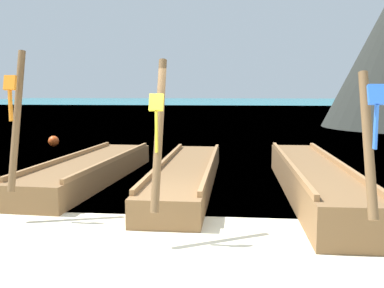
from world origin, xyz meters
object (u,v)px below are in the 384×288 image
(longtail_boat_yellow_ribbon, at_px, (187,175))
(longtail_boat_blue_ribbon, at_px, (313,180))
(longtail_boat_orange_ribbon, at_px, (91,170))
(mooring_buoy_near, at_px, (54,141))

(longtail_boat_yellow_ribbon, distance_m, longtail_boat_blue_ribbon, 2.79)
(longtail_boat_orange_ribbon, relative_size, longtail_boat_blue_ribbon, 0.89)
(longtail_boat_orange_ribbon, height_order, longtail_boat_yellow_ribbon, longtail_boat_orange_ribbon)
(longtail_boat_yellow_ribbon, height_order, longtail_boat_blue_ribbon, longtail_boat_yellow_ribbon)
(longtail_boat_blue_ribbon, distance_m, mooring_buoy_near, 11.38)
(longtail_boat_orange_ribbon, bearing_deg, mooring_buoy_near, 119.88)
(longtail_boat_yellow_ribbon, distance_m, mooring_buoy_near, 8.93)
(longtail_boat_orange_ribbon, height_order, mooring_buoy_near, longtail_boat_orange_ribbon)
(longtail_boat_orange_ribbon, xyz_separation_m, mooring_buoy_near, (-3.62, 6.29, -0.06))
(longtail_boat_orange_ribbon, bearing_deg, longtail_boat_blue_ribbon, -11.76)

